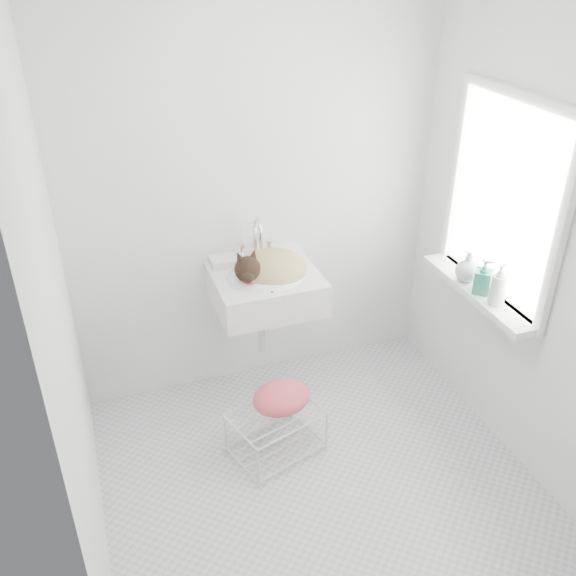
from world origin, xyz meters
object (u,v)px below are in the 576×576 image
object	(u,v)px
bottle_b	(480,292)
bottle_c	(466,280)
sink	(266,274)
bottle_a	(495,304)
cat	(269,269)
wire_rack	(276,431)

from	to	relation	value
bottle_b	bottle_c	size ratio (longest dim) A/B	1.12
sink	bottle_c	distance (m)	1.12
sink	bottle_b	distance (m)	1.18
bottle_a	bottle_b	bearing A→B (deg)	90.00
bottle_b	bottle_c	world-z (taller)	bottle_b
sink	cat	xyz separation A→B (m)	(0.01, -0.02, 0.04)
sink	bottle_a	world-z (taller)	sink
bottle_c	bottle_a	bearing A→B (deg)	-90.00
sink	bottle_c	bearing A→B (deg)	-23.06
bottle_b	bottle_c	distance (m)	0.14
cat	bottle_c	bearing A→B (deg)	-23.88
bottle_a	bottle_c	xyz separation A→B (m)	(0.00, 0.27, 0.00)
wire_rack	bottle_a	bearing A→B (deg)	-9.77
wire_rack	bottle_a	xyz separation A→B (m)	(1.15, -0.20, 0.70)
cat	sink	bearing A→B (deg)	125.32
bottle_a	bottle_b	xyz separation A→B (m)	(0.00, 0.13, 0.00)
sink	wire_rack	size ratio (longest dim) A/B	1.30
wire_rack	cat	bearing A→B (deg)	75.32
sink	bottle_a	distance (m)	1.25
bottle_b	bottle_a	bearing A→B (deg)	-90.00
cat	bottle_c	xyz separation A→B (m)	(1.02, -0.42, -0.04)
sink	wire_rack	bearing A→B (deg)	-102.83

